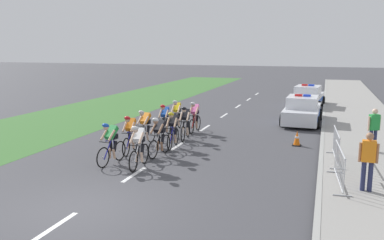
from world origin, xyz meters
TOP-DOWN VIEW (x-y plane):
  - ground_plane at (0.00, 0.00)m, footprint 160.00×160.00m
  - sidewalk_slab at (7.68, 14.00)m, footprint 4.03×60.00m
  - kerb_edge at (5.75, 14.00)m, footprint 0.16×60.00m
  - grass_verge at (-8.35, 14.00)m, footprint 7.00×60.00m
  - lane_markings_centre at (0.00, 12.90)m, footprint 0.14×29.60m
  - cyclist_lead at (-1.29, 3.72)m, footprint 0.45×1.72m
  - cyclist_second at (-0.18, 3.64)m, footprint 0.43×1.72m
  - cyclist_third at (-1.32, 5.24)m, footprint 0.45×1.72m
  - cyclist_fourth at (-0.11, 5.26)m, footprint 0.45×1.72m
  - cyclist_fifth at (-1.37, 6.66)m, footprint 0.44×1.72m
  - cyclist_sixth at (-0.09, 6.61)m, footprint 0.45×1.72m
  - cyclist_seventh at (-1.22, 8.48)m, footprint 0.44×1.72m
  - cyclist_eighth at (-0.08, 8.14)m, footprint 0.45×1.72m
  - cyclist_ninth at (-1.21, 10.01)m, footprint 0.44×1.72m
  - cyclist_tenth at (-0.18, 9.74)m, footprint 0.42×1.72m
  - police_car_nearest at (4.62, 13.91)m, footprint 2.07×4.43m
  - police_car_second at (4.62, 20.12)m, footprint 2.31×4.55m
  - crowd_barrier_front at (6.28, 3.78)m, footprint 0.67×2.32m
  - crowd_barrier_middle at (6.23, 6.28)m, footprint 0.62×2.32m
  - traffic_cone_near at (4.74, 8.60)m, footprint 0.36×0.36m
  - spectator_closest at (7.60, 8.09)m, footprint 0.50×0.36m
  - spectator_middle at (6.99, 3.38)m, footprint 0.52×0.23m

SIDE VIEW (x-z plane):
  - ground_plane at x=0.00m, z-range 0.00..0.00m
  - lane_markings_centre at x=0.00m, z-range 0.00..0.01m
  - grass_verge at x=-8.35m, z-range 0.00..0.01m
  - sidewalk_slab at x=7.68m, z-range 0.00..0.12m
  - kerb_edge at x=5.75m, z-range 0.00..0.13m
  - traffic_cone_near at x=4.74m, z-range -0.01..0.63m
  - crowd_barrier_front at x=6.28m, z-range 0.11..1.18m
  - crowd_barrier_middle at x=6.23m, z-range 0.11..1.18m
  - police_car_nearest at x=4.62m, z-range -0.12..1.48m
  - police_car_second at x=4.62m, z-range -0.12..1.48m
  - cyclist_lead at x=-1.29m, z-range 0.00..1.57m
  - cyclist_second at x=-0.18m, z-range 0.00..1.57m
  - cyclist_third at x=-1.32m, z-range 0.00..1.57m
  - cyclist_fourth at x=-0.11m, z-range 0.00..1.57m
  - cyclist_fifth at x=-1.37m, z-range 0.00..1.57m
  - cyclist_sixth at x=-0.09m, z-range 0.00..1.57m
  - cyclist_seventh at x=-1.22m, z-range 0.00..1.57m
  - cyclist_eighth at x=-0.08m, z-range 0.00..1.57m
  - cyclist_ninth at x=-1.21m, z-range 0.00..1.57m
  - cyclist_tenth at x=-0.18m, z-range 0.00..1.57m
  - spectator_closest at x=7.60m, z-range 0.25..1.92m
  - spectator_middle at x=6.99m, z-range 0.25..1.92m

